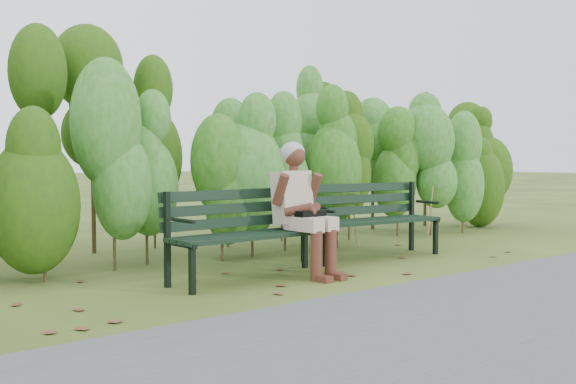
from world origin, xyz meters
TOP-DOWN VIEW (x-y plane):
  - ground at (0.00, 0.00)m, footprint 80.00×80.00m
  - footpath at (0.00, -2.20)m, footprint 60.00×2.50m
  - hedge_band at (0.00, 1.86)m, footprint 11.04×1.67m
  - leaf_litter at (0.10, -0.02)m, footprint 6.03×2.01m
  - bench_left at (-0.62, 0.14)m, footprint 1.62×0.55m
  - bench_right at (1.15, 0.39)m, footprint 1.65×0.68m
  - seated_woman at (-0.14, -0.02)m, footprint 0.50×0.73m

SIDE VIEW (x-z plane):
  - ground at x=0.00m, z-range 0.00..0.00m
  - leaf_litter at x=0.10m, z-range 0.00..0.01m
  - footpath at x=0.00m, z-range 0.00..0.01m
  - bench_right at x=1.15m, z-range 0.07..0.88m
  - bench_left at x=-0.62m, z-range 0.07..0.88m
  - seated_woman at x=-0.14m, z-range 0.07..1.30m
  - hedge_band at x=0.00m, z-range 0.05..2.47m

